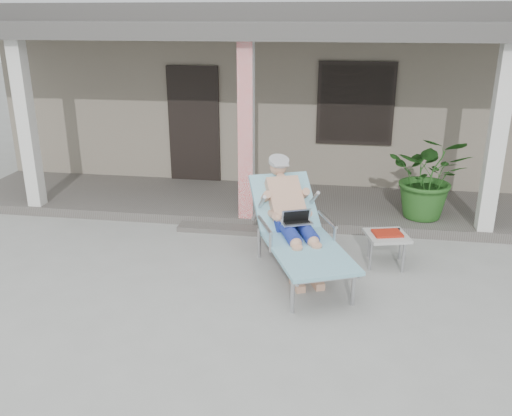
# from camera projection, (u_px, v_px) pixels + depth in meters

# --- Properties ---
(ground) EXTENTS (60.00, 60.00, 0.00)m
(ground) POSITION_uv_depth(u_px,v_px,m) (216.00, 290.00, 6.46)
(ground) COLOR #9E9E99
(ground) RESTS_ON ground
(house) EXTENTS (10.40, 5.40, 3.30)m
(house) POSITION_uv_depth(u_px,v_px,m) (281.00, 84.00, 11.94)
(house) COLOR gray
(house) RESTS_ON ground
(porch_deck) EXTENTS (10.00, 2.00, 0.15)m
(porch_deck) POSITION_uv_depth(u_px,v_px,m) (256.00, 203.00, 9.22)
(porch_deck) COLOR #605B56
(porch_deck) RESTS_ON ground
(porch_overhang) EXTENTS (10.00, 2.30, 2.85)m
(porch_overhang) POSITION_uv_depth(u_px,v_px,m) (255.00, 36.00, 8.26)
(porch_overhang) COLOR silver
(porch_overhang) RESTS_ON porch_deck
(porch_step) EXTENTS (2.00, 0.30, 0.07)m
(porch_step) POSITION_uv_depth(u_px,v_px,m) (243.00, 230.00, 8.17)
(porch_step) COLOR #605B56
(porch_step) RESTS_ON ground
(lounger) EXTENTS (1.56, 2.24, 1.41)m
(lounger) POSITION_uv_depth(u_px,v_px,m) (295.00, 205.00, 6.74)
(lounger) COLOR #B7B7BC
(lounger) RESTS_ON ground
(side_table) EXTENTS (0.62, 0.62, 0.46)m
(side_table) POSITION_uv_depth(u_px,v_px,m) (387.00, 237.00, 6.99)
(side_table) COLOR #B4B5AF
(side_table) RESTS_ON ground
(potted_palm) EXTENTS (1.37, 1.25, 1.31)m
(potted_palm) POSITION_uv_depth(u_px,v_px,m) (429.00, 176.00, 8.15)
(potted_palm) COLOR #26591E
(potted_palm) RESTS_ON porch_deck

